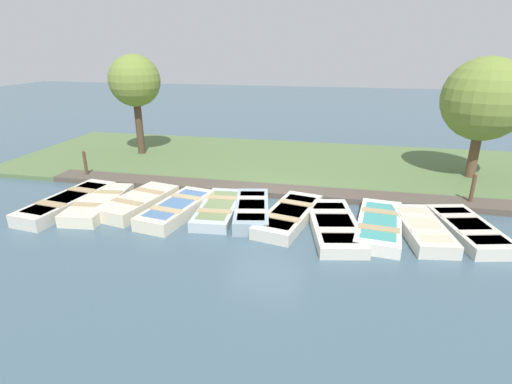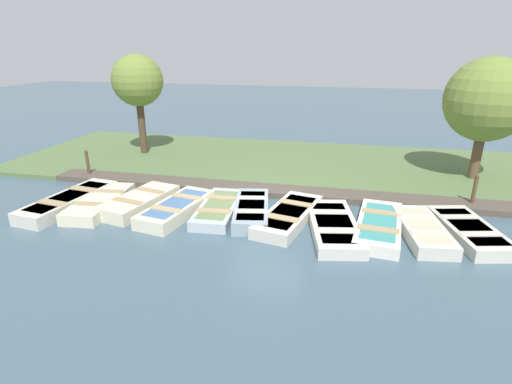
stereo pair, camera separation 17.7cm
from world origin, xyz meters
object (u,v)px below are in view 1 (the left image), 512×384
object	(u,v)px
rowboat_3	(177,209)
rowboat_7	(334,225)
rowboat_5	(252,210)
rowboat_8	(379,225)
mooring_post_near	(86,165)
rowboat_1	(99,203)
rowboat_2	(139,202)
rowboat_6	(289,215)
park_tree_left	(484,100)
rowboat_0	(68,202)
mooring_post_far	(472,190)
rowboat_9	(422,229)
rowboat_10	(468,229)
rowboat_4	(219,209)
park_tree_far_left	(135,82)

from	to	relation	value
rowboat_3	rowboat_7	world-z (taller)	rowboat_3
rowboat_5	rowboat_8	bearing A→B (deg)	75.42
rowboat_8	mooring_post_near	distance (m)	11.06
rowboat_1	rowboat_2	distance (m)	1.27
rowboat_6	rowboat_3	bearing A→B (deg)	-72.89
park_tree_left	rowboat_0	bearing A→B (deg)	-66.87
mooring_post_far	rowboat_1	bearing A→B (deg)	-77.29
rowboat_3	rowboat_8	distance (m)	6.01
rowboat_0	rowboat_2	xyz separation A→B (m)	(-0.46, 2.24, 0.01)
rowboat_1	rowboat_8	bearing A→B (deg)	85.38
rowboat_6	rowboat_9	xyz separation A→B (m)	(0.16, 3.70, 0.00)
rowboat_8	mooring_post_far	size ratio (longest dim) A/B	2.89
rowboat_10	mooring_post_far	bearing A→B (deg)	150.55
rowboat_4	rowboat_1	bearing A→B (deg)	-87.29
rowboat_3	rowboat_4	size ratio (longest dim) A/B	1.04
rowboat_2	rowboat_6	size ratio (longest dim) A/B	0.88
rowboat_8	mooring_post_near	xyz separation A→B (m)	(-2.39, -10.79, 0.40)
rowboat_5	rowboat_8	world-z (taller)	rowboat_5
rowboat_6	rowboat_0	bearing A→B (deg)	-73.46
rowboat_5	rowboat_10	size ratio (longest dim) A/B	0.97
rowboat_6	rowboat_7	size ratio (longest dim) A/B	0.97
rowboat_4	rowboat_3	bearing A→B (deg)	-76.45
rowboat_3	park_tree_left	distance (m)	11.54
rowboat_1	mooring_post_near	xyz separation A→B (m)	(-2.62, -2.18, 0.39)
rowboat_2	rowboat_0	bearing A→B (deg)	-66.09
mooring_post_far	rowboat_4	bearing A→B (deg)	-74.38
rowboat_6	mooring_post_near	world-z (taller)	mooring_post_near
rowboat_4	park_tree_far_left	xyz separation A→B (m)	(-5.75, -5.53, 3.23)
mooring_post_far	rowboat_9	bearing A→B (deg)	-37.26
mooring_post_near	park_tree_left	world-z (taller)	park_tree_left
rowboat_0	park_tree_far_left	xyz separation A→B (m)	(-6.37, -0.68, 3.18)
rowboat_0	mooring_post_far	bearing A→B (deg)	109.62
park_tree_left	rowboat_5	bearing A→B (deg)	-55.75
rowboat_2	park_tree_far_left	size ratio (longest dim) A/B	0.65
rowboat_9	park_tree_far_left	size ratio (longest dim) A/B	0.64
rowboat_0	rowboat_7	xyz separation A→B (m)	(-0.09, 8.37, -0.04)
rowboat_1	park_tree_left	world-z (taller)	park_tree_left
rowboat_1	rowboat_10	world-z (taller)	rowboat_1
rowboat_9	mooring_post_near	distance (m)	12.18
rowboat_9	park_tree_left	size ratio (longest dim) A/B	0.63
mooring_post_far	rowboat_0	bearing A→B (deg)	-77.56
rowboat_2	park_tree_far_left	xyz separation A→B (m)	(-5.91, -2.92, 3.17)
rowboat_4	rowboat_9	distance (m)	5.91
rowboat_5	mooring_post_far	world-z (taller)	mooring_post_far
rowboat_2	rowboat_6	bearing A→B (deg)	102.91
rowboat_9	mooring_post_far	distance (m)	3.09
mooring_post_near	rowboat_2	bearing A→B (deg)	55.74
mooring_post_near	park_tree_far_left	world-z (taller)	park_tree_far_left
rowboat_3	rowboat_8	size ratio (longest dim) A/B	0.94
rowboat_4	rowboat_5	distance (m)	1.04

